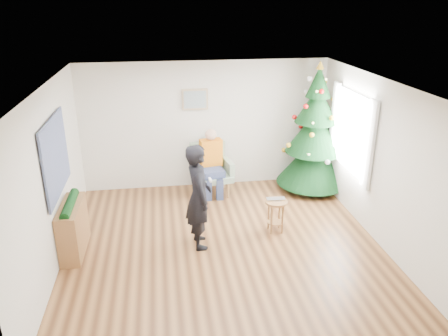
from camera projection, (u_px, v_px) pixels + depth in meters
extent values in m
plane|color=brown|center=(223.00, 245.00, 7.07)|extent=(5.00, 5.00, 0.00)
plane|color=white|center=(223.00, 85.00, 6.11)|extent=(5.00, 5.00, 0.00)
plane|color=silver|center=(205.00, 125.00, 8.89)|extent=(5.00, 0.00, 5.00)
plane|color=silver|center=(261.00, 264.00, 4.29)|extent=(5.00, 0.00, 5.00)
plane|color=silver|center=(51.00, 180.00, 6.24)|extent=(0.00, 5.00, 5.00)
plane|color=silver|center=(379.00, 162.00, 6.94)|extent=(0.00, 5.00, 5.00)
cube|color=white|center=(352.00, 132.00, 7.78)|extent=(0.04, 1.30, 1.40)
cube|color=white|center=(369.00, 145.00, 7.09)|extent=(0.05, 0.25, 1.50)
cube|color=white|center=(334.00, 121.00, 8.47)|extent=(0.05, 0.25, 1.50)
cylinder|color=#3F2816|center=(311.00, 180.00, 9.11)|extent=(0.11, 0.11, 0.33)
cone|color=black|center=(313.00, 160.00, 8.95)|extent=(1.45, 1.45, 0.95)
cone|color=black|center=(315.00, 132.00, 8.72)|extent=(1.16, 1.16, 0.84)
cone|color=black|center=(317.00, 104.00, 8.52)|extent=(0.85, 0.85, 0.73)
cone|color=black|center=(319.00, 81.00, 8.35)|extent=(0.49, 0.49, 0.61)
cone|color=gold|center=(320.00, 65.00, 8.24)|extent=(0.16, 0.16, 0.16)
cylinder|color=brown|center=(276.00, 202.00, 7.29)|extent=(0.38, 0.38, 0.04)
cylinder|color=brown|center=(275.00, 222.00, 7.43)|extent=(0.29, 0.29, 0.02)
imported|color=silver|center=(276.00, 200.00, 7.28)|extent=(0.33, 0.22, 0.02)
cube|color=gray|center=(212.00, 176.00, 8.78)|extent=(0.82, 0.78, 0.12)
cube|color=gray|center=(207.00, 156.00, 8.93)|extent=(0.73, 0.24, 0.60)
cube|color=gray|center=(196.00, 171.00, 8.62)|extent=(0.20, 0.57, 0.30)
cube|color=gray|center=(228.00, 167.00, 8.82)|extent=(0.20, 0.57, 0.30)
cube|color=navy|center=(212.00, 172.00, 8.66)|extent=(0.48, 0.49, 0.14)
cube|color=orange|center=(211.00, 153.00, 8.74)|extent=(0.46, 0.30, 0.55)
sphere|color=tan|center=(211.00, 135.00, 8.59)|extent=(0.23, 0.23, 0.23)
imported|color=black|center=(199.00, 197.00, 6.78)|extent=(0.46, 0.66, 1.70)
cube|color=white|center=(210.00, 180.00, 6.67)|extent=(0.05, 0.13, 0.04)
cube|color=brown|center=(73.00, 229.00, 6.76)|extent=(0.32, 1.00, 0.80)
cylinder|color=black|center=(70.00, 204.00, 6.60)|extent=(0.14, 0.90, 0.14)
cube|color=black|center=(56.00, 157.00, 6.43)|extent=(0.03, 1.50, 1.15)
cube|color=tan|center=(195.00, 99.00, 8.63)|extent=(0.52, 0.03, 0.42)
cube|color=gray|center=(195.00, 100.00, 8.61)|extent=(0.44, 0.02, 0.34)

